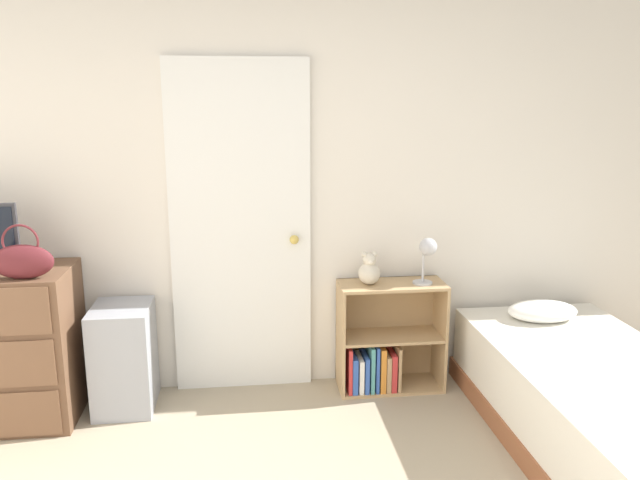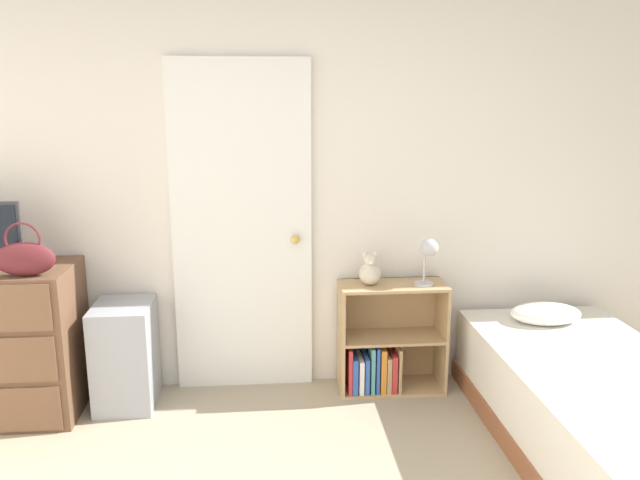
% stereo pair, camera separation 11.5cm
% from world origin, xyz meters
% --- Properties ---
extents(wall_back, '(10.00, 0.06, 2.55)m').
position_xyz_m(wall_back, '(0.00, 2.23, 1.27)').
color(wall_back, silver).
rests_on(wall_back, ground_plane).
extents(door_closed, '(0.84, 0.09, 2.01)m').
position_xyz_m(door_closed, '(-0.28, 2.18, 1.01)').
color(door_closed, white).
rests_on(door_closed, ground_plane).
extents(handbag, '(0.31, 0.10, 0.29)m').
position_xyz_m(handbag, '(-1.40, 1.75, 0.97)').
color(handbag, '#591E23').
rests_on(handbag, dresser).
extents(storage_bin, '(0.33, 0.41, 0.62)m').
position_xyz_m(storage_bin, '(-0.97, 1.98, 0.31)').
color(storage_bin, '#999EA8').
rests_on(storage_bin, ground_plane).
extents(bookshelf, '(0.65, 0.28, 0.68)m').
position_xyz_m(bookshelf, '(0.58, 2.04, 0.26)').
color(bookshelf, tan).
rests_on(bookshelf, ground_plane).
extents(teddy_bear, '(0.13, 0.13, 0.20)m').
position_xyz_m(teddy_bear, '(0.49, 2.04, 0.77)').
color(teddy_bear, beige).
rests_on(teddy_bear, bookshelf).
extents(desk_lamp, '(0.14, 0.13, 0.29)m').
position_xyz_m(desk_lamp, '(0.83, 2.00, 0.89)').
color(desk_lamp, '#B2B2B7').
rests_on(desk_lamp, bookshelf).
extents(bed, '(0.95, 1.98, 0.57)m').
position_xyz_m(bed, '(1.54, 1.20, 0.23)').
color(bed, brown).
rests_on(bed, ground_plane).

